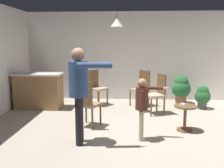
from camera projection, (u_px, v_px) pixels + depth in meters
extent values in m
plane|color=#9E9384|center=(130.00, 136.00, 4.63)|extent=(7.68, 7.68, 0.00)
cube|color=silver|center=(129.00, 56.00, 7.56)|extent=(6.40, 0.10, 2.70)
cube|color=olive|center=(39.00, 91.00, 6.62)|extent=(1.20, 0.60, 0.91)
cube|color=beige|center=(38.00, 74.00, 6.54)|extent=(1.26, 0.66, 0.04)
cylinder|color=brown|center=(186.00, 106.00, 4.86)|extent=(0.44, 0.44, 0.03)
cylinder|color=brown|center=(185.00, 119.00, 4.90)|extent=(0.06, 0.06, 0.49)
cylinder|color=brown|center=(184.00, 130.00, 4.94)|extent=(0.31, 0.31, 0.03)
cylinder|color=black|center=(80.00, 119.00, 4.34)|extent=(0.12, 0.12, 0.85)
cylinder|color=black|center=(79.00, 122.00, 4.16)|extent=(0.12, 0.12, 0.85)
cylinder|color=navy|center=(78.00, 79.00, 4.13)|extent=(0.34, 0.34, 0.60)
sphere|color=#9E7556|center=(78.00, 55.00, 4.06)|extent=(0.23, 0.23, 0.23)
cylinder|color=navy|center=(80.00, 79.00, 4.33)|extent=(0.10, 0.10, 0.57)
cylinder|color=navy|center=(94.00, 65.00, 3.90)|extent=(0.57, 0.15, 0.10)
cube|color=white|center=(114.00, 65.00, 3.91)|extent=(0.13, 0.05, 0.04)
cylinder|color=tan|center=(141.00, 123.00, 4.49)|extent=(0.08, 0.08, 0.57)
cylinder|color=tan|center=(141.00, 126.00, 4.38)|extent=(0.08, 0.08, 0.57)
cylinder|color=#4C261E|center=(142.00, 98.00, 4.35)|extent=(0.23, 0.23, 0.41)
sphere|color=#9E7556|center=(142.00, 83.00, 4.31)|extent=(0.16, 0.16, 0.16)
cylinder|color=#4C261E|center=(152.00, 88.00, 4.43)|extent=(0.39, 0.09, 0.07)
cube|color=white|center=(165.00, 88.00, 4.41)|extent=(0.13, 0.04, 0.04)
cylinder|color=#4C261E|center=(142.00, 101.00, 4.23)|extent=(0.07, 0.07, 0.38)
cylinder|color=brown|center=(77.00, 117.00, 5.08)|extent=(0.04, 0.04, 0.45)
cylinder|color=brown|center=(92.00, 119.00, 4.93)|extent=(0.04, 0.04, 0.45)
cylinder|color=brown|center=(86.00, 113.00, 5.40)|extent=(0.04, 0.04, 0.45)
cylinder|color=brown|center=(100.00, 115.00, 5.26)|extent=(0.04, 0.04, 0.45)
cube|color=#7F664C|center=(89.00, 105.00, 5.13)|extent=(0.54, 0.54, 0.05)
cube|color=brown|center=(84.00, 93.00, 4.91)|extent=(0.37, 0.17, 0.50)
cylinder|color=brown|center=(98.00, 95.00, 7.22)|extent=(0.04, 0.04, 0.45)
cylinder|color=brown|center=(90.00, 97.00, 6.95)|extent=(0.04, 0.04, 0.45)
cylinder|color=brown|center=(107.00, 97.00, 7.00)|extent=(0.04, 0.04, 0.45)
cylinder|color=brown|center=(99.00, 99.00, 6.72)|extent=(0.04, 0.04, 0.45)
cube|color=tan|center=(98.00, 89.00, 6.93)|extent=(0.59, 0.59, 0.05)
cube|color=brown|center=(93.00, 78.00, 7.00)|extent=(0.25, 0.33, 0.50)
cylinder|color=brown|center=(148.00, 99.00, 6.78)|extent=(0.04, 0.04, 0.45)
cylinder|color=brown|center=(139.00, 97.00, 7.06)|extent=(0.04, 0.04, 0.45)
cylinder|color=brown|center=(139.00, 101.00, 6.56)|extent=(0.04, 0.04, 0.45)
cylinder|color=brown|center=(130.00, 98.00, 6.84)|extent=(0.04, 0.04, 0.45)
cube|color=#997F60|center=(139.00, 90.00, 6.77)|extent=(0.59, 0.59, 0.05)
cube|color=brown|center=(144.00, 79.00, 6.84)|extent=(0.28, 0.31, 0.50)
cylinder|color=brown|center=(164.00, 106.00, 5.98)|extent=(0.04, 0.04, 0.45)
cylinder|color=brown|center=(157.00, 103.00, 6.31)|extent=(0.04, 0.04, 0.45)
cylinder|color=brown|center=(151.00, 107.00, 5.86)|extent=(0.04, 0.04, 0.45)
cylinder|color=brown|center=(144.00, 104.00, 6.20)|extent=(0.04, 0.04, 0.45)
cube|color=tan|center=(154.00, 95.00, 6.05)|extent=(0.55, 0.55, 0.05)
cube|color=brown|center=(161.00, 84.00, 6.06)|extent=(0.18, 0.36, 0.50)
cylinder|color=brown|center=(181.00, 99.00, 7.19)|extent=(0.31, 0.31, 0.25)
sphere|color=#235B2D|center=(181.00, 89.00, 7.14)|extent=(0.54, 0.54, 0.54)
sphere|color=#235B2D|center=(182.00, 82.00, 7.11)|extent=(0.40, 0.40, 0.40)
cylinder|color=#4C4742|center=(202.00, 105.00, 6.59)|extent=(0.24, 0.24, 0.19)
sphere|color=#235B2D|center=(203.00, 96.00, 6.55)|extent=(0.42, 0.42, 0.42)
sphere|color=#235B2D|center=(203.00, 91.00, 6.53)|extent=(0.31, 0.31, 0.31)
cube|color=white|center=(183.00, 104.00, 4.89)|extent=(0.08, 0.13, 0.04)
cone|color=silver|center=(117.00, 23.00, 5.95)|extent=(0.32, 0.32, 0.20)
cylinder|color=black|center=(117.00, 11.00, 5.90)|extent=(0.01, 0.01, 0.36)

